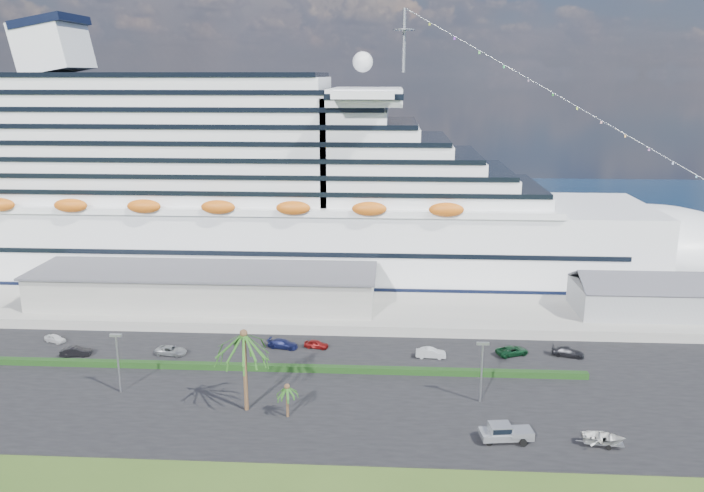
# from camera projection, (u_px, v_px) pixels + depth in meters

# --- Properties ---
(ground) EXTENTS (420.00, 420.00, 0.00)m
(ground) POSITION_uv_depth(u_px,v_px,m) (322.00, 428.00, 82.93)
(ground) COLOR #2D4818
(ground) RESTS_ON ground
(asphalt_lot) EXTENTS (140.00, 38.00, 0.12)m
(asphalt_lot) POSITION_uv_depth(u_px,v_px,m) (330.00, 388.00, 93.57)
(asphalt_lot) COLOR black
(asphalt_lot) RESTS_ON ground
(wharf) EXTENTS (240.00, 20.00, 1.80)m
(wharf) POSITION_uv_depth(u_px,v_px,m) (345.00, 311.00, 121.45)
(wharf) COLOR gray
(wharf) RESTS_ON ground
(water) EXTENTS (420.00, 160.00, 0.02)m
(water) POSITION_uv_depth(u_px,v_px,m) (365.00, 215.00, 208.81)
(water) COLOR #0B1D33
(water) RESTS_ON ground
(cruise_ship) EXTENTS (191.00, 38.00, 54.00)m
(cruise_ship) POSITION_uv_depth(u_px,v_px,m) (249.00, 198.00, 142.08)
(cruise_ship) COLOR silver
(cruise_ship) RESTS_ON ground
(terminal_building) EXTENTS (61.00, 15.00, 6.30)m
(terminal_building) POSITION_uv_depth(u_px,v_px,m) (204.00, 286.00, 121.88)
(terminal_building) COLOR gray
(terminal_building) RESTS_ON wharf
(port_shed) EXTENTS (24.00, 12.31, 7.37)m
(port_shed) POSITION_uv_depth(u_px,v_px,m) (646.00, 298.00, 117.61)
(port_shed) COLOR gray
(port_shed) RESTS_ON wharf
(hedge) EXTENTS (88.00, 1.10, 0.90)m
(hedge) POSITION_uv_depth(u_px,v_px,m) (278.00, 368.00, 98.75)
(hedge) COLOR black
(hedge) RESTS_ON asphalt_lot
(lamp_post_left) EXTENTS (1.60, 0.35, 8.27)m
(lamp_post_left) POSITION_uv_depth(u_px,v_px,m) (118.00, 356.00, 90.99)
(lamp_post_left) COLOR gray
(lamp_post_left) RESTS_ON asphalt_lot
(lamp_post_right) EXTENTS (1.60, 0.35, 8.27)m
(lamp_post_right) POSITION_uv_depth(u_px,v_px,m) (482.00, 364.00, 88.23)
(lamp_post_right) COLOR gray
(lamp_post_right) RESTS_ON asphalt_lot
(palm_tall) EXTENTS (8.82, 8.82, 11.13)m
(palm_tall) POSITION_uv_depth(u_px,v_px,m) (244.00, 343.00, 85.14)
(palm_tall) COLOR #47301E
(palm_tall) RESTS_ON ground
(palm_short) EXTENTS (3.53, 3.53, 4.56)m
(palm_short) POSITION_uv_depth(u_px,v_px,m) (287.00, 390.00, 84.72)
(palm_short) COLOR #47301E
(palm_short) RESTS_ON ground
(parked_car_0) EXTENTS (3.96, 2.77, 1.25)m
(parked_car_0) POSITION_uv_depth(u_px,v_px,m) (55.00, 338.00, 109.19)
(parked_car_0) COLOR silver
(parked_car_0) RESTS_ON asphalt_lot
(parked_car_1) EXTENTS (4.63, 2.19, 1.47)m
(parked_car_1) POSITION_uv_depth(u_px,v_px,m) (76.00, 351.00, 103.80)
(parked_car_1) COLOR black
(parked_car_1) RESTS_ON asphalt_lot
(parked_car_2) EXTENTS (4.99, 2.79, 1.32)m
(parked_car_2) POSITION_uv_depth(u_px,v_px,m) (171.00, 351.00, 104.35)
(parked_car_2) COLOR gray
(parked_car_2) RESTS_ON asphalt_lot
(parked_car_3) EXTENTS (5.07, 2.85, 1.39)m
(parked_car_3) POSITION_uv_depth(u_px,v_px,m) (283.00, 344.00, 106.88)
(parked_car_3) COLOR #121741
(parked_car_3) RESTS_ON asphalt_lot
(parked_car_4) EXTENTS (4.02, 2.24, 1.29)m
(parked_car_4) POSITION_uv_depth(u_px,v_px,m) (316.00, 344.00, 106.86)
(parked_car_4) COLOR maroon
(parked_car_4) RESTS_ON asphalt_lot
(parked_car_5) EXTENTS (4.59, 1.76, 1.49)m
(parked_car_5) POSITION_uv_depth(u_px,v_px,m) (431.00, 353.00, 103.21)
(parked_car_5) COLOR silver
(parked_car_5) RESTS_ON asphalt_lot
(parked_car_6) EXTENTS (5.50, 4.01, 1.39)m
(parked_car_6) POSITION_uv_depth(u_px,v_px,m) (512.00, 351.00, 104.20)
(parked_car_6) COLOR #0C3119
(parked_car_6) RESTS_ON asphalt_lot
(parked_car_7) EXTENTS (5.14, 3.11, 1.39)m
(parked_car_7) POSITION_uv_depth(u_px,v_px,m) (568.00, 352.00, 103.74)
(parked_car_7) COLOR black
(parked_car_7) RESTS_ON asphalt_lot
(pickup_truck) EXTENTS (6.30, 2.99, 2.14)m
(pickup_truck) POSITION_uv_depth(u_px,v_px,m) (505.00, 432.00, 79.54)
(pickup_truck) COLOR black
(pickup_truck) RESTS_ON asphalt_lot
(boat_trailer) EXTENTS (5.69, 4.05, 1.59)m
(boat_trailer) POSITION_uv_depth(u_px,v_px,m) (603.00, 438.00, 78.54)
(boat_trailer) COLOR gray
(boat_trailer) RESTS_ON asphalt_lot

